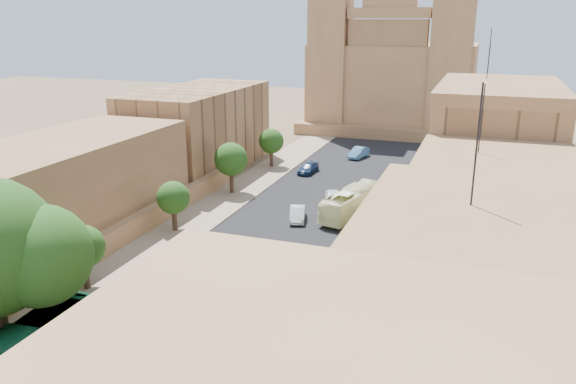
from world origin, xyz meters
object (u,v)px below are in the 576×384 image
Objects in this scene: street_tree_b at (173,198)px; car_blue_b at (358,153)px; church at (393,72)px; bus_green_north at (24,351)px; pedestrian_a at (313,354)px; street_tree_a at (83,247)px; bus_red_east at (287,300)px; red_truck at (228,299)px; street_tree_c at (231,159)px; olive_pickup at (357,244)px; bus_cream_east at (353,202)px; car_dkblue at (308,168)px; pedestrian_c at (399,267)px; car_blue_a at (176,270)px; car_white_b at (333,196)px; car_cream at (267,265)px; car_white_a at (297,214)px; street_tree_d at (271,141)px.

street_tree_b is 33.70m from car_blue_b.
church is 76.64m from bus_green_north.
church is 71.34m from pedestrian_a.
street_tree_a is 14.71m from bus_red_east.
red_truck is 3.66m from bus_red_east.
church is 44.16m from street_tree_c.
bus_cream_east is at bearing 105.39° from olive_pickup.
car_dkblue is 29.81m from pedestrian_c.
olive_pickup is at bearing 36.61° from street_tree_a.
street_tree_a is at bearing -143.39° from olive_pickup.
car_white_b reaches higher than car_blue_a.
car_dkblue is at bearing -76.64° from bus_red_east.
red_truck is 1.41× the size of car_cream.
pedestrian_c is at bearing -128.40° from bus_red_east.
pedestrian_a reaches higher than car_white_b.
church is 8.06× the size of street_tree_b.
bus_red_east reaches higher than car_blue_b.
church reaches higher than street_tree_c.
street_tree_a is at bearing -90.00° from street_tree_c.
red_truck is at bearing -48.65° from street_tree_b.
pedestrian_a is at bearing -68.46° from car_dkblue.
bus_green_north is 2.59× the size of car_white_a.
red_truck is at bearing -100.81° from car_white_a.
car_dkblue is at bearing 73.76° from car_blue_a.
pedestrian_a is (12.72, -7.31, 0.29)m from car_blue_a.
bus_cream_east is 14.87m from car_cream.
street_tree_a is 12.00m from street_tree_b.
bus_green_north is 2.47× the size of car_white_b.
street_tree_d reaches higher than olive_pickup.
church is 8.81× the size of car_dkblue.
red_truck is 6.98m from pedestrian_a.
street_tree_a reaches higher than olive_pickup.
street_tree_d is 1.18× the size of car_dkblue.
car_blue_b is (-1.90, 45.19, -0.90)m from red_truck.
car_blue_b is (-7.02, 32.00, -0.11)m from olive_pickup.
bus_red_east is at bearing -71.08° from car_dkblue.
car_white_b is at bearing -45.82° from street_tree_d.
street_tree_c is at bearing -37.60° from car_cream.
street_tree_c is 1.14× the size of street_tree_d.
car_blue_b is at bearing 64.94° from street_tree_c.
street_tree_d is 16.28m from car_white_b.
church is at bearing 85.61° from car_dkblue.
street_tree_d is at bearing -49.31° from car_cream.
car_cream is at bearing 10.83° from car_blue_a.
olive_pickup is at bearing 68.78° from red_truck.
olive_pickup reaches higher than car_dkblue.
church is 59.51m from pedestrian_c.
street_tree_c reaches higher than red_truck.
car_blue_a is at bearing 75.92° from bus_cream_east.
church is 3.65× the size of bus_green_north.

